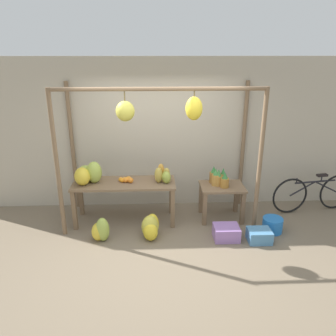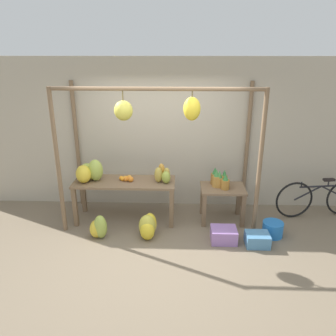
{
  "view_description": "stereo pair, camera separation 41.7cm",
  "coord_description": "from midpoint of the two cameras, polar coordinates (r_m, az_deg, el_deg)",
  "views": [
    {
      "loc": [
        -0.07,
        -4.35,
        2.89
      ],
      "look_at": [
        0.15,
        0.91,
        0.99
      ],
      "focal_mm": 35.0,
      "sensor_mm": 36.0,
      "label": 1
    },
    {
      "loc": [
        0.34,
        -4.35,
        2.89
      ],
      "look_at": [
        0.15,
        0.91,
        0.99
      ],
      "focal_mm": 35.0,
      "sensor_mm": 36.0,
      "label": 2
    }
  ],
  "objects": [
    {
      "name": "fruit_crate_white",
      "position": [
        5.44,
        7.92,
        -11.11
      ],
      "size": [
        0.41,
        0.33,
        0.23
      ],
      "color": "#9970B7",
      "rests_on": "ground_plane"
    },
    {
      "name": "banana_pile_ground_left",
      "position": [
        5.47,
        -13.82,
        -10.56
      ],
      "size": [
        0.36,
        0.32,
        0.4
      ],
      "color": "#9EB247",
      "rests_on": "ground_plane"
    },
    {
      "name": "banana_pile_on_table",
      "position": [
        5.78,
        -15.9,
        -1.06
      ],
      "size": [
        0.51,
        0.54,
        0.38
      ],
      "color": "#9EB247",
      "rests_on": "display_table_main"
    },
    {
      "name": "ground_plane",
      "position": [
        5.23,
        -3.59,
        -13.79
      ],
      "size": [
        20.0,
        20.0,
        0.0
      ],
      "primitive_type": "plane",
      "color": "#756651"
    },
    {
      "name": "papaya_pile",
      "position": [
        5.64,
        -2.98,
        -1.2
      ],
      "size": [
        0.32,
        0.4,
        0.29
      ],
      "color": "#B2993D",
      "rests_on": "display_table_main"
    },
    {
      "name": "display_table_main",
      "position": [
        5.77,
        -9.67,
        -3.48
      ],
      "size": [
        1.76,
        0.63,
        0.74
      ],
      "color": "brown",
      "rests_on": "ground_plane"
    },
    {
      "name": "shop_wall_back",
      "position": [
        6.15,
        -3.62,
        5.76
      ],
      "size": [
        8.0,
        0.08,
        2.8
      ],
      "color": "#B2A893",
      "rests_on": "ground_plane"
    },
    {
      "name": "pineapple_cluster",
      "position": [
        5.81,
        6.78,
        -1.77
      ],
      "size": [
        0.3,
        0.37,
        0.32
      ],
      "color": "olive",
      "rests_on": "display_table_side"
    },
    {
      "name": "parked_bicycle",
      "position": [
        6.66,
        22.4,
        -4.08
      ],
      "size": [
        1.64,
        0.28,
        0.73
      ],
      "color": "black",
      "rests_on": "ground_plane"
    },
    {
      "name": "banana_pile_ground_right",
      "position": [
        5.41,
        -5.23,
        -10.33
      ],
      "size": [
        0.34,
        0.46,
        0.39
      ],
      "color": "yellow",
      "rests_on": "ground_plane"
    },
    {
      "name": "stall_awning",
      "position": [
        5.23,
        -3.86,
        6.51
      ],
      "size": [
        3.25,
        1.19,
        2.39
      ],
      "color": "brown",
      "rests_on": "ground_plane"
    },
    {
      "name": "blue_bucket",
      "position": [
        5.79,
        15.76,
        -9.54
      ],
      "size": [
        0.33,
        0.33,
        0.25
      ],
      "color": "blue",
      "rests_on": "ground_plane"
    },
    {
      "name": "fruit_crate_purple",
      "position": [
        5.47,
        13.49,
        -11.43
      ],
      "size": [
        0.36,
        0.3,
        0.2
      ],
      "color": "#4C84B2",
      "rests_on": "ground_plane"
    },
    {
      "name": "orange_pile",
      "position": [
        5.72,
        -9.28,
        -2.04
      ],
      "size": [
        0.26,
        0.18,
        0.09
      ],
      "color": "orange",
      "rests_on": "display_table_main"
    },
    {
      "name": "display_table_side",
      "position": [
        5.89,
        7.34,
        -4.41
      ],
      "size": [
        0.77,
        0.57,
        0.64
      ],
      "color": "brown",
      "rests_on": "ground_plane"
    }
  ]
}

